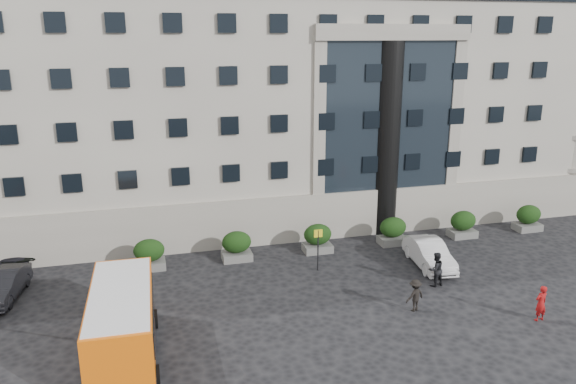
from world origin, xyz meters
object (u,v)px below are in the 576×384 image
at_px(pedestrian_c, 415,295).
at_px(white_taxi, 429,254).
at_px(minibus, 122,322).
at_px(pedestrian_b, 436,269).
at_px(bus_stop_sign, 318,243).
at_px(parked_car_b, 3,285).
at_px(pedestrian_a, 541,303).
at_px(hedge_e, 463,224).
at_px(hedge_b, 237,246).
at_px(hedge_d, 393,231).
at_px(parked_car_c, 23,247).
at_px(parked_car_d, 23,244).
at_px(hedge_c, 318,238).
at_px(hedge_a, 149,254).
at_px(hedge_f, 528,218).

bearing_deg(pedestrian_c, white_taxi, -142.29).
relative_size(minibus, white_taxi, 1.56).
bearing_deg(pedestrian_c, pedestrian_b, -153.26).
xyz_separation_m(bus_stop_sign, minibus, (-10.84, -6.69, -0.02)).
height_order(parked_car_b, pedestrian_a, pedestrian_a).
bearing_deg(pedestrian_a, pedestrian_b, -66.22).
relative_size(hedge_e, bus_stop_sign, 0.73).
distance_m(hedge_b, hedge_d, 10.40).
xyz_separation_m(parked_car_c, pedestrian_b, (22.57, -10.40, 0.28)).
bearing_deg(minibus, white_taxi, 19.23).
height_order(bus_stop_sign, parked_car_d, bus_stop_sign).
relative_size(hedge_c, hedge_e, 1.00).
bearing_deg(parked_car_d, white_taxi, -23.67).
distance_m(parked_car_c, white_taxi, 24.87).
xyz_separation_m(hedge_e, white_taxi, (-4.70, -3.92, -0.14)).
xyz_separation_m(hedge_a, bus_stop_sign, (9.50, -2.80, 0.80)).
relative_size(hedge_c, pedestrian_b, 0.94).
relative_size(hedge_d, white_taxi, 0.38).
bearing_deg(minibus, hedge_c, 40.48).
bearing_deg(white_taxi, hedge_a, 172.53).
xyz_separation_m(hedge_d, hedge_e, (5.20, 0.00, 0.00)).
bearing_deg(pedestrian_b, hedge_b, -44.75).
relative_size(hedge_d, parked_car_b, 0.41).
relative_size(hedge_a, bus_stop_sign, 0.73).
xyz_separation_m(pedestrian_b, pedestrian_c, (-2.44, -2.33, -0.14)).
bearing_deg(bus_stop_sign, pedestrian_b, -33.47).
xyz_separation_m(hedge_f, parked_car_c, (-33.50, 3.92, -0.23)).
height_order(minibus, pedestrian_a, minibus).
bearing_deg(hedge_a, hedge_b, 0.00).
xyz_separation_m(bus_stop_sign, parked_car_d, (-17.08, 7.06, -1.01)).
distance_m(parked_car_b, pedestrian_c, 21.26).
bearing_deg(hedge_c, parked_car_b, -173.79).
relative_size(hedge_d, pedestrian_c, 1.10).
xyz_separation_m(white_taxi, pedestrian_a, (1.90, -7.38, 0.11)).
xyz_separation_m(hedge_e, hedge_f, (5.20, 0.00, 0.00)).
bearing_deg(hedge_e, minibus, -156.80).
height_order(bus_stop_sign, white_taxi, bus_stop_sign).
relative_size(hedge_c, pedestrian_c, 1.10).
relative_size(parked_car_b, parked_car_c, 0.95).
height_order(bus_stop_sign, pedestrian_a, bus_stop_sign).
relative_size(hedge_e, pedestrian_a, 1.02).
height_order(hedge_a, pedestrian_b, pedestrian_b).
height_order(bus_stop_sign, pedestrian_b, bus_stop_sign).
relative_size(parked_car_b, pedestrian_a, 2.51).
bearing_deg(white_taxi, pedestrian_b, -105.77).
bearing_deg(white_taxi, hedge_e, 46.08).
distance_m(hedge_c, parked_car_d, 18.48).
xyz_separation_m(minibus, parked_car_d, (-6.23, 13.75, -0.99)).
bearing_deg(hedge_e, hedge_d, 180.00).
xyz_separation_m(bus_stop_sign, pedestrian_a, (8.50, -8.50, -0.83)).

